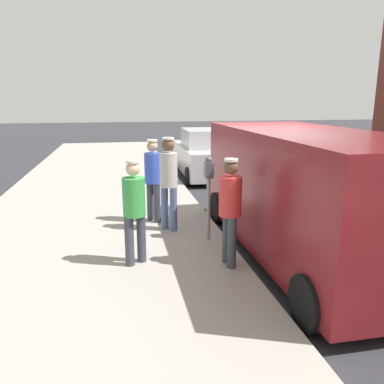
% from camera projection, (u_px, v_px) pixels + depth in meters
% --- Properties ---
extents(ground_plane, '(80.00, 80.00, 0.00)m').
position_uv_depth(ground_plane, '(260.00, 227.00, 8.14)').
color(ground_plane, '#2D2D33').
extents(sidewalk_slab, '(5.00, 32.00, 0.15)m').
position_uv_depth(sidewalk_slab, '(91.00, 234.00, 7.47)').
color(sidewalk_slab, '#9E998E').
rests_on(sidewalk_slab, ground).
extents(parking_meter_near, '(0.14, 0.18, 1.52)m').
position_uv_depth(parking_meter_near, '(209.00, 184.00, 6.76)').
color(parking_meter_near, gray).
rests_on(parking_meter_near, sidewalk_slab).
extents(pedestrian_in_blue, '(0.34, 0.34, 1.71)m').
position_uv_depth(pedestrian_in_blue, '(153.00, 175.00, 7.82)').
color(pedestrian_in_blue, '#383D47').
rests_on(pedestrian_in_blue, sidewalk_slab).
extents(pedestrian_in_gray, '(0.34, 0.34, 1.80)m').
position_uv_depth(pedestrian_in_gray, '(169.00, 177.00, 7.27)').
color(pedestrian_in_gray, '#4C608C').
rests_on(pedestrian_in_gray, sidewalk_slab).
extents(pedestrian_in_red, '(0.34, 0.36, 1.65)m').
position_uv_depth(pedestrian_in_red, '(230.00, 206.00, 5.70)').
color(pedestrian_in_red, '#383D47').
rests_on(pedestrian_in_red, sidewalk_slab).
extents(pedestrian_in_green, '(0.34, 0.34, 1.62)m').
position_uv_depth(pedestrian_in_green, '(134.00, 206.00, 5.75)').
color(pedestrian_in_green, '#383D47').
rests_on(pedestrian_in_green, sidewalk_slab).
extents(parked_van, '(2.12, 5.20, 2.15)m').
position_uv_depth(parked_van, '(305.00, 191.00, 6.39)').
color(parked_van, maroon).
rests_on(parked_van, ground).
extents(parked_sedan_behind, '(2.05, 4.45, 1.65)m').
position_uv_depth(parked_sedan_behind, '(206.00, 155.00, 13.48)').
color(parked_sedan_behind, '#BCBCC1').
rests_on(parked_sedan_behind, ground).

